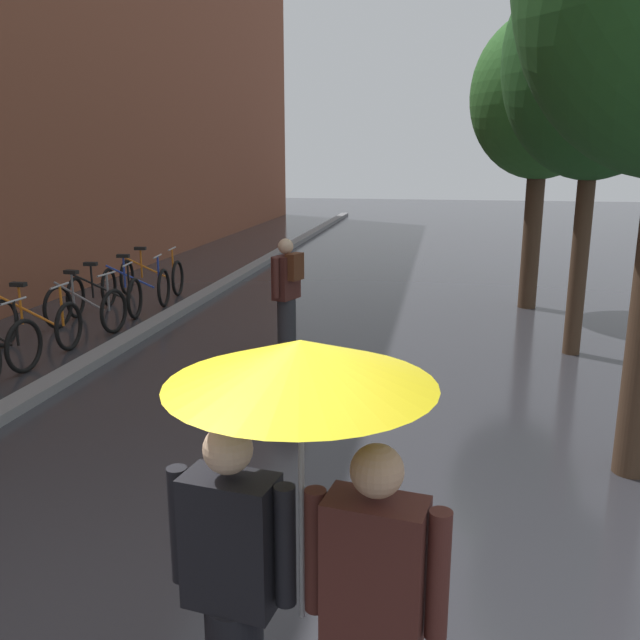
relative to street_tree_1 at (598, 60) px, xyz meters
name	(u,v)px	position (x,y,z in m)	size (l,w,h in m)	color
kerb_strip	(215,289)	(-6.34, 3.15, -3.81)	(0.30, 36.00, 0.12)	slate
street_tree_1	(598,60)	(0.00, 0.00, 0.00)	(2.39, 2.39, 5.41)	#473323
street_tree_2	(542,98)	(-0.28, 2.91, -0.22)	(2.43, 2.43, 5.09)	#473323
parked_bicycle_3	(35,323)	(-7.50, -1.15, -3.50)	(1.09, 0.72, 0.96)	black
parked_bicycle_4	(85,307)	(-7.32, -0.10, -3.50)	(1.15, 0.81, 0.96)	black
parked_bicycle_5	(105,296)	(-7.43, 0.74, -3.50)	(1.16, 0.83, 0.96)	black
parked_bicycle_6	(136,286)	(-7.32, 1.68, -3.50)	(1.16, 0.84, 0.96)	black
parked_bicycle_7	(152,276)	(-7.45, 2.67, -3.50)	(1.15, 0.82, 0.96)	black
couple_under_umbrella	(301,505)	(-2.35, -7.08, -2.54)	(1.21, 1.07, 2.02)	black
pedestrian_walking_midground	(287,294)	(-3.89, -0.79, -3.01)	(0.41, 0.56, 1.62)	#2D2D33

